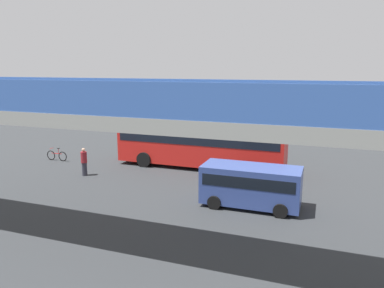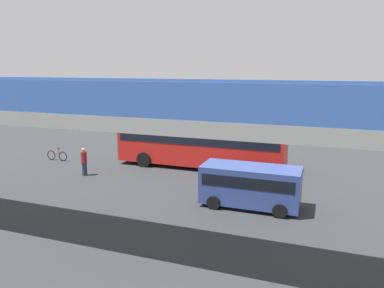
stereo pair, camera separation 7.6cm
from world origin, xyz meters
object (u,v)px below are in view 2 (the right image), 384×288
at_px(traffic_sign, 205,128).
at_px(pedestrian, 84,162).
at_px(city_bus, 200,140).
at_px(bicycle_red, 57,156).
at_px(parked_van, 250,184).

bearing_deg(traffic_sign, pedestrian, 61.83).
relative_size(city_bus, bicycle_red, 6.52).
bearing_deg(city_bus, pedestrian, 35.19).
xyz_separation_m(bicycle_red, pedestrian, (-4.27, 2.52, 0.51)).
distance_m(pedestrian, traffic_sign, 10.68).
distance_m(bicycle_red, pedestrian, 4.98).
distance_m(city_bus, traffic_sign, 5.10).
distance_m(parked_van, pedestrian, 11.15).
relative_size(parked_van, bicycle_red, 2.71).
relative_size(bicycle_red, traffic_sign, 0.63).
relative_size(city_bus, pedestrian, 6.44).
xyz_separation_m(bicycle_red, traffic_sign, (-9.29, -6.85, 1.52)).
relative_size(city_bus, parked_van, 2.40).
bearing_deg(traffic_sign, bicycle_red, 36.43).
relative_size(parked_van, traffic_sign, 1.71).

